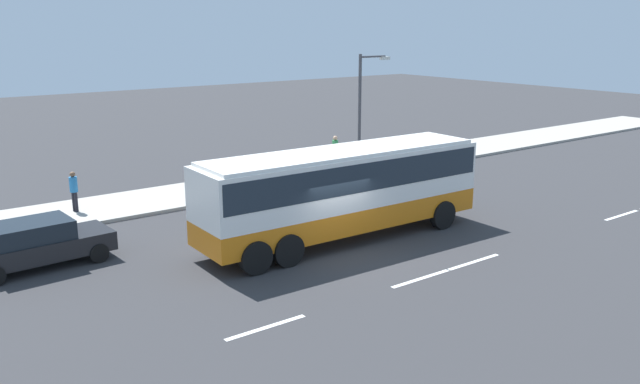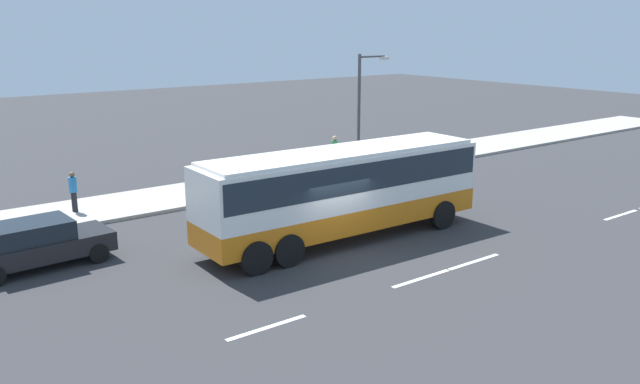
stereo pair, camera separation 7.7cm
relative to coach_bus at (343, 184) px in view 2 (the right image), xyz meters
The scene contains 8 objects.
ground_plane 2.51m from the coach_bus, 139.22° to the right, with size 120.00×120.00×0.00m, color #333335.
sidewalk_curb 9.33m from the coach_bus, 96.85° to the left, with size 80.00×4.00×0.15m, color #A8A399.
lane_centreline 5.15m from the coach_bus, 109.77° to the right, with size 34.74×0.16×0.01m.
coach_bus is the anchor object (origin of this frame).
car_black_sedan 10.41m from the coach_bus, 159.13° to the left, with size 4.59×2.12×1.54m.
pedestrian_near_curb 11.29m from the coach_bus, 53.49° to the left, with size 0.32×0.32×1.79m.
pedestrian_at_crossing 11.38m from the coach_bus, 127.21° to the left, with size 0.32×0.32×1.68m.
street_lamp 10.27m from the coach_bus, 45.79° to the left, with size 1.94×0.24×6.07m.
Camera 2 is at (-13.18, -16.74, 7.62)m, focal length 36.69 mm.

